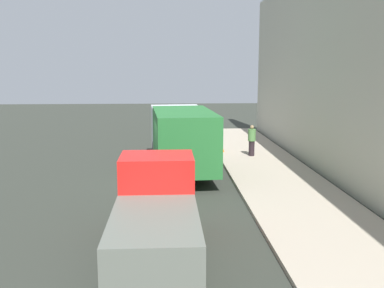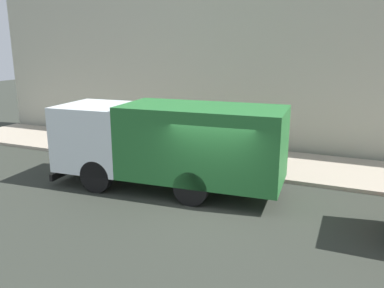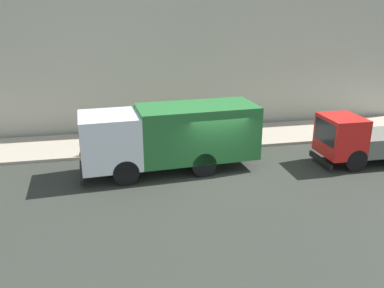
{
  "view_description": "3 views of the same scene",
  "coord_description": "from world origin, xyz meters",
  "px_view_note": "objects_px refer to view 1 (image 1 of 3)",
  "views": [
    {
      "loc": [
        0.32,
        -17.71,
        4.68
      ],
      "look_at": [
        1.45,
        2.29,
        1.2
      ],
      "focal_mm": 41.46,
      "sensor_mm": 36.0,
      "label": 1
    },
    {
      "loc": [
        -10.26,
        -3.71,
        4.76
      ],
      "look_at": [
        1.43,
        1.27,
        1.5
      ],
      "focal_mm": 36.7,
      "sensor_mm": 36.0,
      "label": 2
    },
    {
      "loc": [
        -15.43,
        4.34,
        6.95
      ],
      "look_at": [
        1.07,
        0.95,
        1.1
      ],
      "focal_mm": 37.33,
      "sensor_mm": 36.0,
      "label": 3
    }
  ],
  "objects_px": {
    "small_flatbed_truck": "(156,211)",
    "traffic_cone_orange": "(221,146)",
    "large_utility_truck": "(181,136)",
    "pedestrian_walking": "(252,140)"
  },
  "relations": [
    {
      "from": "small_flatbed_truck",
      "to": "traffic_cone_orange",
      "type": "distance_m",
      "value": 13.28
    },
    {
      "from": "small_flatbed_truck",
      "to": "traffic_cone_orange",
      "type": "bearing_deg",
      "value": 76.23
    },
    {
      "from": "small_flatbed_truck",
      "to": "traffic_cone_orange",
      "type": "height_order",
      "value": "small_flatbed_truck"
    },
    {
      "from": "large_utility_truck",
      "to": "traffic_cone_orange",
      "type": "distance_m",
      "value": 4.71
    },
    {
      "from": "large_utility_truck",
      "to": "traffic_cone_orange",
      "type": "xyz_separation_m",
      "value": [
        2.28,
        3.94,
        -1.21
      ]
    },
    {
      "from": "large_utility_truck",
      "to": "traffic_cone_orange",
      "type": "bearing_deg",
      "value": 56.16
    },
    {
      "from": "traffic_cone_orange",
      "to": "large_utility_truck",
      "type": "bearing_deg",
      "value": -120.09
    },
    {
      "from": "large_utility_truck",
      "to": "pedestrian_walking",
      "type": "bearing_deg",
      "value": 32.42
    },
    {
      "from": "small_flatbed_truck",
      "to": "pedestrian_walking",
      "type": "xyz_separation_m",
      "value": [
        4.67,
        11.68,
        -0.14
      ]
    },
    {
      "from": "small_flatbed_truck",
      "to": "traffic_cone_orange",
      "type": "xyz_separation_m",
      "value": [
        3.19,
        12.87,
        -0.67
      ]
    }
  ]
}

